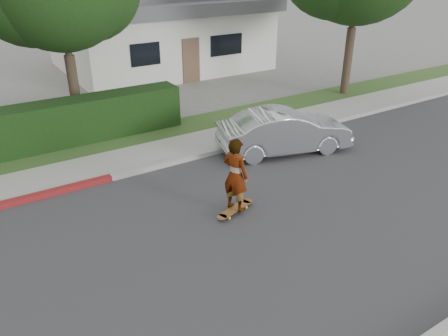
{
  "coord_description": "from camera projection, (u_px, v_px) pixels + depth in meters",
  "views": [
    {
      "loc": [
        -2.06,
        -6.62,
        5.63
      ],
      "look_at": [
        2.96,
        1.36,
        1.0
      ],
      "focal_mm": 35.0,
      "sensor_mm": 36.0,
      "label": 1
    }
  ],
  "objects": [
    {
      "name": "house",
      "position": [
        158.0,
        27.0,
        23.54
      ],
      "size": [
        10.6,
        8.6,
        4.3
      ],
      "color": "beige",
      "rests_on": "ground"
    },
    {
      "name": "road",
      "position": [
        132.0,
        276.0,
        8.49
      ],
      "size": [
        60.0,
        8.0,
        0.01
      ],
      "primitive_type": "cube",
      "color": "#2D2D30",
      "rests_on": "ground"
    },
    {
      "name": "ground",
      "position": [
        132.0,
        276.0,
        8.49
      ],
      "size": [
        120.0,
        120.0,
        0.0
      ],
      "primitive_type": "plane",
      "color": "slate",
      "rests_on": "ground"
    },
    {
      "name": "planting_strip",
      "position": [
        53.0,
        155.0,
        13.48
      ],
      "size": [
        60.0,
        1.6,
        0.1
      ],
      "primitive_type": "cube",
      "color": "#2D4C1E",
      "rests_on": "ground"
    },
    {
      "name": "skateboarder",
      "position": [
        235.0,
        175.0,
        10.11
      ],
      "size": [
        0.64,
        0.77,
        1.81
      ],
      "primitive_type": "imported",
      "rotation": [
        0.0,
        0.0,
        1.92
      ],
      "color": "white",
      "rests_on": "skateboard"
    },
    {
      "name": "sidewalk_far",
      "position": [
        66.0,
        175.0,
        12.26
      ],
      "size": [
        60.0,
        1.6,
        0.12
      ],
      "primitive_type": "cube",
      "color": "gray",
      "rests_on": "ground"
    },
    {
      "name": "skateboard",
      "position": [
        235.0,
        209.0,
        10.51
      ],
      "size": [
        1.22,
        0.58,
        0.11
      ],
      "rotation": [
        0.0,
        0.0,
        0.29
      ],
      "color": "gold",
      "rests_on": "ground"
    },
    {
      "name": "curb_far",
      "position": [
        75.0,
        187.0,
        11.57
      ],
      "size": [
        60.0,
        0.2,
        0.15
      ],
      "primitive_type": "cube",
      "color": "#9E9E99",
      "rests_on": "ground"
    },
    {
      "name": "car_silver",
      "position": [
        285.0,
        131.0,
        13.56
      ],
      "size": [
        4.36,
        2.5,
        1.36
      ],
      "primitive_type": "imported",
      "rotation": [
        0.0,
        0.0,
        1.3
      ],
      "color": "silver",
      "rests_on": "ground"
    }
  ]
}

